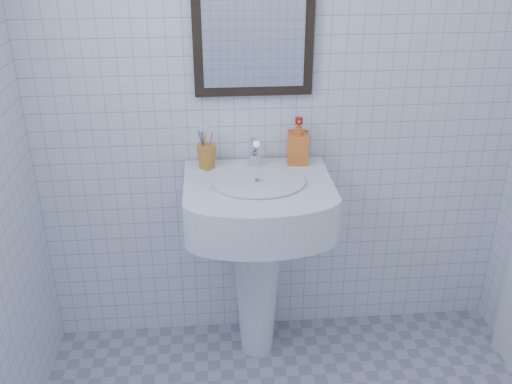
{
  "coord_description": "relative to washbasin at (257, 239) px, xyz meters",
  "views": [
    {
      "loc": [
        -0.32,
        -1.19,
        1.93
      ],
      "look_at": [
        -0.14,
        0.86,
        0.93
      ],
      "focal_mm": 40.0,
      "sensor_mm": 36.0,
      "label": 1
    }
  ],
  "objects": [
    {
      "name": "toothbrush_cup",
      "position": [
        -0.21,
        0.11,
        0.36
      ],
      "size": [
        0.11,
        0.11,
        0.1
      ],
      "primitive_type": null,
      "rotation": [
        0.0,
        0.0,
        0.4
      ],
      "color": "orange",
      "rests_on": "washbasin"
    },
    {
      "name": "soap_dispenser",
      "position": [
        0.19,
        0.14,
        0.41
      ],
      "size": [
        0.1,
        0.1,
        0.2
      ],
      "primitive_type": "imported",
      "rotation": [
        0.0,
        0.0,
        -0.12
      ],
      "color": "#E25416",
      "rests_on": "washbasin"
    },
    {
      "name": "washbasin",
      "position": [
        0.0,
        0.0,
        0.0
      ],
      "size": [
        0.62,
        0.45,
        0.95
      ],
      "color": "white",
      "rests_on": "ground"
    },
    {
      "name": "faucet",
      "position": [
        -0.0,
        0.11,
        0.36
      ],
      "size": [
        0.06,
        0.12,
        0.14
      ],
      "color": "silver",
      "rests_on": "washbasin"
    },
    {
      "name": "wall_back",
      "position": [
        0.12,
        0.21,
        0.61
      ],
      "size": [
        2.2,
        0.02,
        2.5
      ],
      "primitive_type": "cube",
      "color": "white",
      "rests_on": "ground"
    },
    {
      "name": "wall_mirror",
      "position": [
        0.0,
        0.19,
        0.91
      ],
      "size": [
        0.5,
        0.04,
        0.62
      ],
      "color": "black",
      "rests_on": "wall_back"
    }
  ]
}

